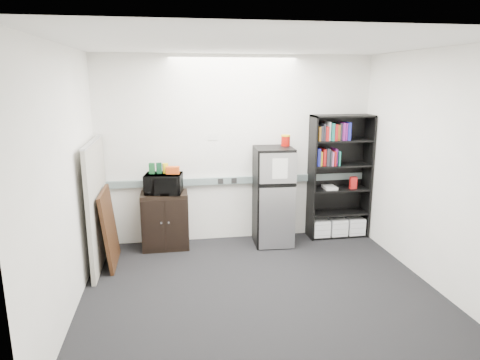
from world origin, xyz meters
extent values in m
plane|color=black|center=(0.00, 0.00, 0.00)|extent=(4.00, 4.00, 0.00)
cube|color=white|center=(0.00, 1.75, 1.35)|extent=(4.00, 0.02, 2.70)
cube|color=white|center=(2.00, 0.00, 1.35)|extent=(0.02, 3.50, 2.70)
cube|color=white|center=(-2.00, 0.00, 1.35)|extent=(0.02, 3.50, 2.70)
cube|color=white|center=(0.00, 0.00, 2.70)|extent=(4.00, 3.50, 0.02)
cube|color=slate|center=(0.00, 1.72, 0.90)|extent=(3.92, 0.05, 0.10)
cube|color=white|center=(-0.35, 1.74, 1.55)|extent=(0.14, 0.00, 0.10)
cube|color=black|center=(1.09, 1.56, 0.93)|extent=(0.02, 0.34, 1.85)
cube|color=black|center=(1.97, 1.56, 0.93)|extent=(0.02, 0.34, 1.85)
cube|color=black|center=(1.53, 1.72, 0.93)|extent=(0.90, 0.02, 1.85)
cube|color=black|center=(1.53, 1.56, 1.84)|extent=(0.90, 0.34, 0.02)
cube|color=black|center=(1.53, 1.56, 0.02)|extent=(0.85, 0.32, 0.03)
cube|color=black|center=(1.53, 1.56, 0.37)|extent=(0.85, 0.32, 0.03)
cube|color=black|center=(1.53, 1.56, 0.74)|extent=(0.85, 0.32, 0.02)
cube|color=black|center=(1.53, 1.56, 1.11)|extent=(0.85, 0.32, 0.02)
cube|color=black|center=(1.53, 1.56, 1.48)|extent=(0.85, 0.32, 0.02)
cube|color=white|center=(1.25, 1.55, 0.16)|extent=(0.25, 0.30, 0.25)
cube|color=white|center=(1.53, 1.55, 0.16)|extent=(0.25, 0.30, 0.25)
cube|color=white|center=(1.81, 1.55, 0.16)|extent=(0.25, 0.30, 0.25)
cube|color=#A6A093|center=(-1.90, 1.08, 0.80)|extent=(0.05, 1.30, 1.60)
cube|color=#B2B2B7|center=(-1.90, 1.08, 1.61)|extent=(0.06, 1.30, 0.02)
cube|color=black|center=(-1.07, 1.50, 0.40)|extent=(0.65, 0.40, 0.81)
cube|color=black|center=(-1.22, 1.30, 0.40)|extent=(0.30, 0.01, 0.71)
cube|color=black|center=(-0.91, 1.30, 0.40)|extent=(0.30, 0.01, 0.71)
cylinder|color=#B2B2B7|center=(-1.12, 1.28, 0.45)|extent=(0.02, 0.02, 0.02)
cylinder|color=#B2B2B7|center=(-1.02, 1.28, 0.45)|extent=(0.02, 0.02, 0.02)
imported|color=black|center=(-1.07, 1.48, 0.95)|extent=(0.55, 0.41, 0.28)
cube|color=#185429|center=(-1.22, 1.52, 1.16)|extent=(0.08, 0.07, 0.15)
cube|color=#0C361D|center=(-1.12, 1.52, 1.16)|extent=(0.08, 0.06, 0.15)
cube|color=gold|center=(-1.04, 1.52, 1.16)|extent=(0.08, 0.07, 0.14)
cube|color=#CC4714|center=(-0.94, 1.47, 1.14)|extent=(0.19, 0.12, 0.10)
cube|color=black|center=(0.48, 1.43, 0.70)|extent=(0.56, 0.56, 1.40)
cube|color=#B8B8BD|center=(0.48, 1.15, 1.18)|extent=(0.51, 0.05, 0.42)
cube|color=#B8B8BD|center=(0.48, 1.15, 0.46)|extent=(0.51, 0.05, 0.90)
cube|color=black|center=(0.48, 1.14, 0.94)|extent=(0.51, 0.03, 0.03)
cube|color=white|center=(0.50, 1.14, 1.18)|extent=(0.21, 0.01, 0.28)
cube|color=black|center=(0.48, 1.43, 1.41)|extent=(0.56, 0.56, 0.02)
cylinder|color=#9F0E07|center=(0.68, 1.55, 1.50)|extent=(0.13, 0.13, 0.16)
cylinder|color=gold|center=(0.68, 1.55, 1.59)|extent=(0.13, 0.13, 0.02)
cube|color=black|center=(-1.77, 1.06, 0.49)|extent=(0.14, 0.77, 0.99)
cube|color=beige|center=(-1.75, 1.06, 0.49)|extent=(0.09, 0.65, 0.84)
camera|label=1|loc=(-0.96, -4.35, 2.36)|focal=32.00mm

